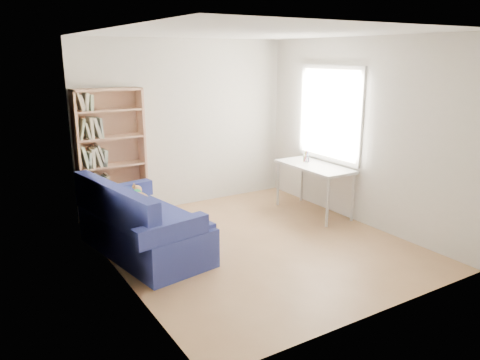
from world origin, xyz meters
name	(u,v)px	position (x,y,z in m)	size (l,w,h in m)	color
ground	(255,244)	(0.00, 0.00, 0.00)	(4.00, 4.00, 0.00)	#956A43
room_shell	(261,116)	(0.10, 0.03, 1.64)	(3.54, 4.04, 2.62)	silver
sofa	(141,226)	(-1.34, 0.51, 0.34)	(1.16, 1.98, 0.91)	navy
bookshelf	(111,162)	(-1.26, 1.84, 0.88)	(0.96, 0.30, 1.91)	tan
desk	(314,170)	(1.44, 0.57, 0.68)	(0.58, 1.27, 0.75)	silver
pen_cup	(306,158)	(1.48, 0.82, 0.82)	(0.09, 0.09, 0.18)	white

